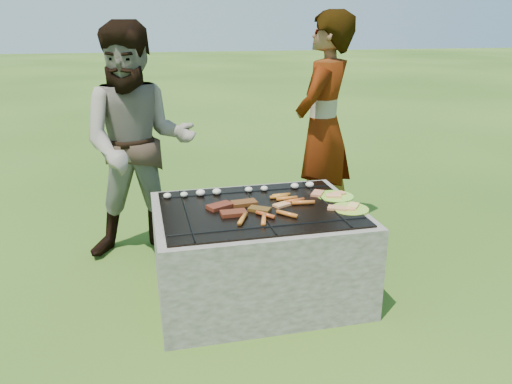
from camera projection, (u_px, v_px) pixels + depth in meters
lawn at (258, 293)px, 3.35m from camera, size 60.00×60.00×0.00m
fire_pit at (258, 255)px, 3.26m from camera, size 1.30×1.00×0.62m
mushrooms at (239, 190)px, 3.43m from camera, size 1.06×0.06×0.04m
pork_slabs at (237, 208)px, 3.12m from camera, size 0.40×0.26×0.02m
sausages at (278, 208)px, 3.12m from camera, size 0.56×0.50×0.03m
bread_on_grate at (314, 201)px, 3.24m from camera, size 0.45×0.43×0.02m
plate_far at (335, 196)px, 3.36m from camera, size 0.31×0.31×0.03m
plate_near at (350, 209)px, 3.14m from camera, size 0.24×0.24×0.03m
cook at (323, 128)px, 4.04m from camera, size 0.77×0.79×1.82m
bystander at (138, 145)px, 3.66m from camera, size 0.89×0.71×1.75m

